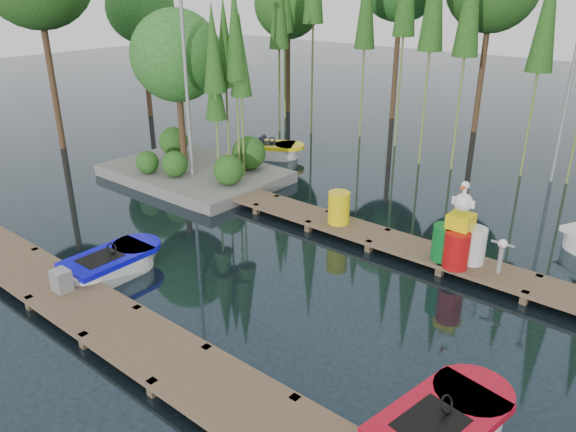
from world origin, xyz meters
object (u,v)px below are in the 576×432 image
Objects in this scene: island at (189,88)px; boat_red at (440,431)px; boat_yellow_far at (270,150)px; utility_cabinet at (61,281)px; boat_blue at (110,265)px; drum_cluster at (459,240)px; yellow_barrel at (339,208)px.

island reaches higher than boat_red.
utility_cabinet is at bearing -79.39° from boat_yellow_far.
boat_blue reaches higher than utility_cabinet.
island is 2.55× the size of boat_blue.
boat_blue is 8.43m from drum_cluster.
boat_blue is at bearing -139.62° from drum_cluster.
drum_cluster is (10.59, -0.95, -2.27)m from island.
island is 14.52m from boat_red.
island is 3.26× the size of drum_cluster.
island is 7.37× the size of yellow_barrel.
island is at bearing -107.99° from boat_yellow_far.
drum_cluster is (6.40, 5.45, 0.65)m from boat_blue.
yellow_barrel reaches higher than utility_cabinet.
utility_cabinet is (-8.30, -1.50, 0.27)m from boat_red.
yellow_barrel is at bearing 145.79° from boat_red.
utility_cabinet is at bearing -160.36° from boat_red.
boat_yellow_far is 7.71m from yellow_barrel.
boat_yellow_far is at bearing 156.15° from drum_cluster.
yellow_barrel is at bearing 177.53° from drum_cluster.
island is 9.36m from utility_cabinet.
utility_cabinet is at bearing -79.36° from boat_blue.
island is 4.56m from boat_yellow_far.
drum_cluster is (6.12, 6.84, 0.36)m from utility_cabinet.
boat_red is 1.45× the size of drum_cluster.
boat_blue is at bearing -169.94° from boat_red.
island is at bearing 122.35° from boat_blue.
drum_cluster is at bearing -32.25° from boat_yellow_far.
island is at bearing 163.16° from boat_red.
boat_yellow_far reaches higher than yellow_barrel.
yellow_barrel reaches higher than boat_red.
drum_cluster is at bearing -5.11° from island.
utility_cabinet is at bearing -60.17° from island.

